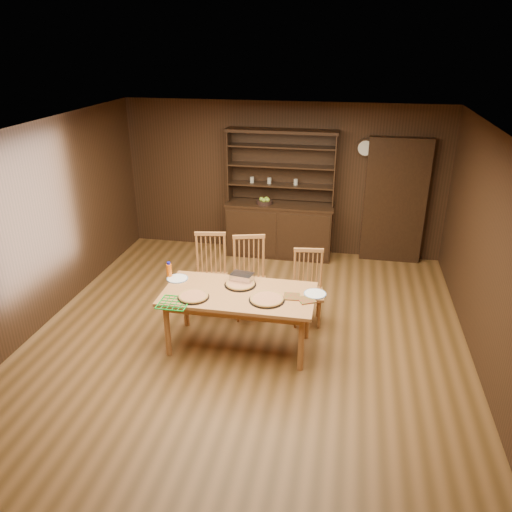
% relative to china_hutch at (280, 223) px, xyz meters
% --- Properties ---
extents(floor, '(6.00, 6.00, 0.00)m').
position_rel_china_hutch_xyz_m(floor, '(0.00, -2.75, -0.60)').
color(floor, brown).
rests_on(floor, ground).
extents(room_shell, '(6.00, 6.00, 6.00)m').
position_rel_china_hutch_xyz_m(room_shell, '(0.00, -2.75, 0.98)').
color(room_shell, silver).
rests_on(room_shell, floor).
extents(china_hutch, '(1.84, 0.52, 2.17)m').
position_rel_china_hutch_xyz_m(china_hutch, '(0.00, 0.00, 0.00)').
color(china_hutch, black).
rests_on(china_hutch, floor).
extents(doorway, '(1.00, 0.18, 2.10)m').
position_rel_china_hutch_xyz_m(doorway, '(1.90, 0.15, 0.45)').
color(doorway, black).
rests_on(doorway, floor).
extents(wall_clock, '(0.30, 0.05, 0.30)m').
position_rel_china_hutch_xyz_m(wall_clock, '(1.35, 0.20, 1.30)').
color(wall_clock, black).
rests_on(wall_clock, room_shell).
extents(dining_table, '(1.82, 0.91, 0.75)m').
position_rel_china_hutch_xyz_m(dining_table, '(-0.06, -2.95, 0.07)').
color(dining_table, '#BB6F41').
rests_on(dining_table, floor).
extents(chair_left, '(0.52, 0.50, 1.10)m').
position_rel_china_hutch_xyz_m(chair_left, '(-0.67, -2.04, -0.01)').
color(chair_left, '#A76239').
rests_on(chair_left, floor).
extents(chair_center, '(0.56, 0.54, 1.12)m').
position_rel_china_hutch_xyz_m(chair_center, '(-0.10, -2.10, 0.00)').
color(chair_center, '#A76239').
rests_on(chair_center, floor).
extents(chair_right, '(0.46, 0.44, 1.01)m').
position_rel_china_hutch_xyz_m(chair_right, '(0.69, -2.14, -0.06)').
color(chair_right, '#A76239').
rests_on(chair_right, floor).
extents(pizza_left, '(0.37, 0.37, 0.04)m').
position_rel_china_hutch_xyz_m(pizza_left, '(-0.55, -3.17, 0.17)').
color(pizza_left, black).
rests_on(pizza_left, dining_table).
extents(pizza_right, '(0.42, 0.42, 0.04)m').
position_rel_china_hutch_xyz_m(pizza_right, '(0.30, -3.08, 0.17)').
color(pizza_right, black).
rests_on(pizza_right, dining_table).
extents(pizza_center, '(0.39, 0.39, 0.04)m').
position_rel_china_hutch_xyz_m(pizza_center, '(-0.08, -2.75, 0.17)').
color(pizza_center, black).
rests_on(pizza_center, dining_table).
extents(cooling_rack, '(0.34, 0.34, 0.01)m').
position_rel_china_hutch_xyz_m(cooling_rack, '(-0.73, -3.35, 0.16)').
color(cooling_rack, '#0CA424').
rests_on(cooling_rack, dining_table).
extents(plate_left, '(0.27, 0.27, 0.02)m').
position_rel_china_hutch_xyz_m(plate_left, '(-0.90, -2.74, 0.16)').
color(plate_left, white).
rests_on(plate_left, dining_table).
extents(plate_right, '(0.27, 0.27, 0.02)m').
position_rel_china_hutch_xyz_m(plate_right, '(0.84, -2.83, 0.16)').
color(plate_right, white).
rests_on(plate_right, dining_table).
extents(foil_dish, '(0.30, 0.23, 0.11)m').
position_rel_china_hutch_xyz_m(foil_dish, '(-0.08, -2.65, 0.21)').
color(foil_dish, silver).
rests_on(foil_dish, dining_table).
extents(juice_bottle, '(0.07, 0.07, 0.21)m').
position_rel_china_hutch_xyz_m(juice_bottle, '(-1.02, -2.70, 0.25)').
color(juice_bottle, orange).
rests_on(juice_bottle, dining_table).
extents(pot_holder_a, '(0.25, 0.25, 0.01)m').
position_rel_china_hutch_xyz_m(pot_holder_a, '(0.75, -2.99, 0.16)').
color(pot_holder_a, red).
rests_on(pot_holder_a, dining_table).
extents(pot_holder_b, '(0.20, 0.20, 0.01)m').
position_rel_china_hutch_xyz_m(pot_holder_b, '(0.57, -2.94, 0.16)').
color(pot_holder_b, red).
rests_on(pot_holder_b, dining_table).
extents(fruit_bowl, '(0.27, 0.27, 0.12)m').
position_rel_china_hutch_xyz_m(fruit_bowl, '(-0.26, -0.07, 0.39)').
color(fruit_bowl, black).
rests_on(fruit_bowl, china_hutch).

